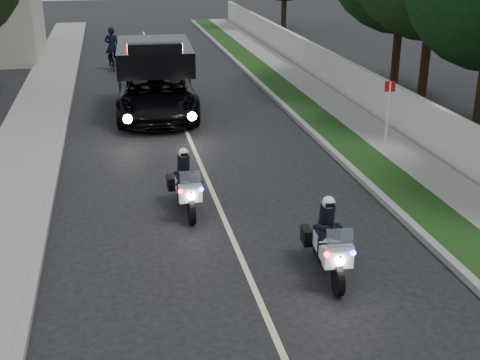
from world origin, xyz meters
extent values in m
plane|color=black|center=(0.00, 0.00, 0.00)|extent=(120.00, 120.00, 0.00)
cube|color=gray|center=(4.10, 10.00, 0.07)|extent=(0.20, 60.00, 0.15)
cube|color=#193814|center=(4.80, 10.00, 0.08)|extent=(1.20, 60.00, 0.16)
cube|color=gray|center=(6.10, 10.00, 0.08)|extent=(1.40, 60.00, 0.16)
cube|color=beige|center=(7.10, 10.00, 0.75)|extent=(0.22, 60.00, 1.50)
cube|color=gray|center=(-4.10, 10.00, 0.07)|extent=(0.20, 60.00, 0.15)
cube|color=gray|center=(-5.20, 10.00, 0.08)|extent=(2.00, 60.00, 0.16)
cube|color=#BFB78C|center=(0.00, 10.00, 0.00)|extent=(0.12, 50.00, 0.01)
imported|color=black|center=(-0.78, 12.95, 0.00)|extent=(3.16, 6.31, 3.01)
imported|color=black|center=(-2.25, 21.88, 0.00)|extent=(0.66, 1.72, 0.89)
imported|color=black|center=(-2.25, 21.88, 0.00)|extent=(0.72, 0.52, 1.90)
camera|label=1|loc=(-2.33, -9.93, 6.20)|focal=46.81mm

